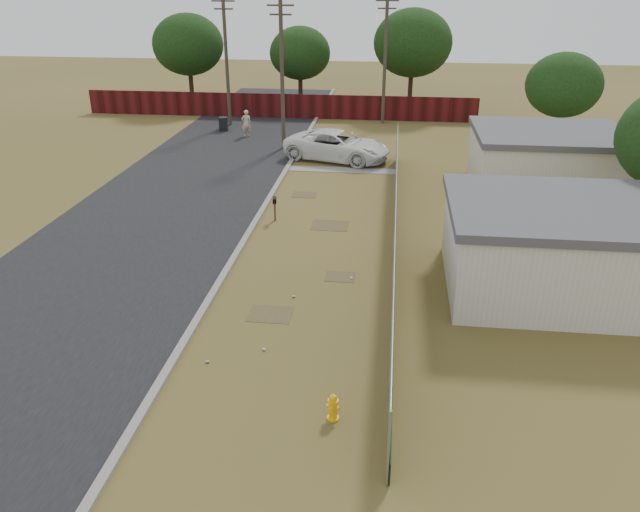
# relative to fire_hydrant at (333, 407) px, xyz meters

# --- Properties ---
(ground) EXTENTS (120.00, 120.00, 0.00)m
(ground) POSITION_rel_fire_hydrant_xyz_m (-1.74, 9.94, -0.35)
(ground) COLOR brown
(ground) RESTS_ON ground
(street) EXTENTS (15.10, 60.00, 0.12)m
(street) POSITION_rel_fire_hydrant_xyz_m (-8.49, 17.99, -0.34)
(street) COLOR black
(street) RESTS_ON ground
(chainlink_fence) EXTENTS (0.10, 27.06, 2.02)m
(chainlink_fence) POSITION_rel_fire_hydrant_xyz_m (1.38, 10.96, 0.45)
(chainlink_fence) COLOR gray
(chainlink_fence) RESTS_ON ground
(privacy_fence) EXTENTS (30.00, 0.12, 1.80)m
(privacy_fence) POSITION_rel_fire_hydrant_xyz_m (-7.74, 34.94, 0.55)
(privacy_fence) COLOR #4D1012
(privacy_fence) RESTS_ON ground
(utility_poles) EXTENTS (12.60, 8.24, 9.00)m
(utility_poles) POSITION_rel_fire_hydrant_xyz_m (-5.40, 30.60, 4.34)
(utility_poles) COLOR #473B2F
(utility_poles) RESTS_ON ground
(houses) EXTENTS (9.30, 17.24, 3.10)m
(houses) POSITION_rel_fire_hydrant_xyz_m (7.96, 13.07, 1.21)
(houses) COLOR beige
(houses) RESTS_ON ground
(horizon_trees) EXTENTS (33.32, 31.94, 7.78)m
(horizon_trees) POSITION_rel_fire_hydrant_xyz_m (-0.90, 33.49, 4.28)
(horizon_trees) COLOR #352518
(horizon_trees) RESTS_ON ground
(fire_hydrant) EXTENTS (0.37, 0.37, 0.75)m
(fire_hydrant) POSITION_rel_fire_hydrant_xyz_m (0.00, 0.00, 0.00)
(fire_hydrant) COLOR yellow
(fire_hydrant) RESTS_ON ground
(mailbox) EXTENTS (0.22, 0.47, 1.07)m
(mailbox) POSITION_rel_fire_hydrant_xyz_m (-3.93, 13.28, 0.49)
(mailbox) COLOR brown
(mailbox) RESTS_ON ground
(pickup_truck) EXTENTS (6.74, 4.53, 1.72)m
(pickup_truck) POSITION_rel_fire_hydrant_xyz_m (-2.12, 23.57, 0.51)
(pickup_truck) COLOR white
(pickup_truck) RESTS_ON ground
(pedestrian) EXTENTS (0.76, 0.63, 1.77)m
(pedestrian) POSITION_rel_fire_hydrant_xyz_m (-8.77, 28.72, 0.54)
(pedestrian) COLOR #C8B692
(pedestrian) RESTS_ON ground
(trash_bin) EXTENTS (0.67, 0.68, 0.94)m
(trash_bin) POSITION_rel_fire_hydrant_xyz_m (-10.75, 30.17, 0.13)
(trash_bin) COLOR black
(trash_bin) RESTS_ON ground
(scattered_litter) EXTENTS (3.76, 5.89, 0.07)m
(scattered_litter) POSITION_rel_fire_hydrant_xyz_m (-2.03, 4.70, -0.31)
(scattered_litter) COLOR beige
(scattered_litter) RESTS_ON ground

